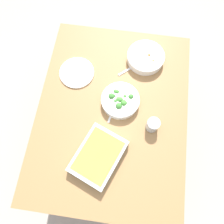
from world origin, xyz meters
name	(u,v)px	position (x,y,z in m)	size (l,w,h in m)	color
ground_plane	(112,138)	(0.00, 0.00, 0.00)	(6.00, 6.00, 0.00)	#9E9389
dining_table	(112,117)	(0.00, 0.00, 0.65)	(1.20, 0.90, 0.74)	olive
stew_bowl	(146,57)	(-0.39, 0.16, 0.77)	(0.24, 0.24, 0.06)	white
broccoli_bowl	(120,100)	(-0.07, 0.04, 0.77)	(0.23, 0.23, 0.07)	white
baking_dish	(98,156)	(0.28, -0.04, 0.77)	(0.36, 0.32, 0.06)	silver
drink_cup	(153,125)	(0.06, 0.24, 0.78)	(0.07, 0.07, 0.08)	#B2BCC6
side_plate	(77,73)	(-0.23, -0.26, 0.75)	(0.22, 0.22, 0.01)	white
spoon_by_stew	(133,67)	(-0.33, 0.09, 0.74)	(0.13, 0.14, 0.01)	silver
fork_on_table	(114,107)	(-0.03, 0.01, 0.74)	(0.18, 0.05, 0.01)	silver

